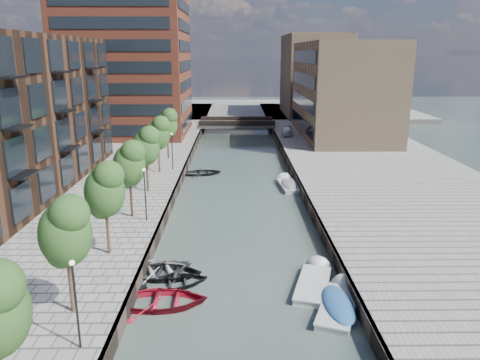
{
  "coord_description": "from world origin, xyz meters",
  "views": [
    {
      "loc": [
        -0.46,
        -9.85,
        13.39
      ],
      "look_at": [
        0.0,
        26.52,
        3.5
      ],
      "focal_mm": 35.0,
      "sensor_mm": 36.0,
      "label": 1
    }
  ],
  "objects_px": {
    "bridge": "(237,124)",
    "sloop_1": "(163,277)",
    "tree_2": "(104,188)",
    "sloop_4": "(202,175)",
    "tree_4": "(146,145)",
    "sloop_3": "(156,274)",
    "tree_3": "(129,163)",
    "tree_6": "(167,123)",
    "motorboat_4": "(288,185)",
    "tree_5": "(158,133)",
    "tree_1": "(65,230)",
    "sloop_0": "(174,285)",
    "sloop_2": "(161,306)",
    "motorboat_3": "(339,304)",
    "motorboat_2": "(314,282)",
    "car": "(287,131)"
  },
  "relations": [
    {
      "from": "bridge",
      "to": "sloop_1",
      "type": "xyz_separation_m",
      "value": [
        -4.88,
        -55.42,
        -1.39
      ]
    },
    {
      "from": "tree_2",
      "to": "sloop_4",
      "type": "height_order",
      "value": "tree_2"
    },
    {
      "from": "tree_4",
      "to": "tree_2",
      "type": "bearing_deg",
      "value": -90.0
    },
    {
      "from": "sloop_3",
      "to": "tree_3",
      "type": "bearing_deg",
      "value": -1.94
    },
    {
      "from": "tree_3",
      "to": "tree_6",
      "type": "bearing_deg",
      "value": 90.0
    },
    {
      "from": "motorboat_4",
      "to": "sloop_4",
      "type": "bearing_deg",
      "value": 150.46
    },
    {
      "from": "tree_5",
      "to": "tree_1",
      "type": "bearing_deg",
      "value": -90.0
    },
    {
      "from": "motorboat_4",
      "to": "tree_3",
      "type": "bearing_deg",
      "value": -139.53
    },
    {
      "from": "tree_1",
      "to": "tree_4",
      "type": "xyz_separation_m",
      "value": [
        0.0,
        21.0,
        0.0
      ]
    },
    {
      "from": "sloop_0",
      "to": "sloop_2",
      "type": "distance_m",
      "value": 2.38
    },
    {
      "from": "motorboat_3",
      "to": "tree_2",
      "type": "bearing_deg",
      "value": 159.39
    },
    {
      "from": "sloop_3",
      "to": "sloop_2",
      "type": "bearing_deg",
      "value": 170.53
    },
    {
      "from": "bridge",
      "to": "motorboat_3",
      "type": "bearing_deg",
      "value": -84.94
    },
    {
      "from": "tree_3",
      "to": "motorboat_4",
      "type": "relative_size",
      "value": 1.15
    },
    {
      "from": "tree_6",
      "to": "sloop_1",
      "type": "bearing_deg",
      "value": -82.98
    },
    {
      "from": "tree_1",
      "to": "tree_2",
      "type": "xyz_separation_m",
      "value": [
        0.0,
        7.0,
        0.0
      ]
    },
    {
      "from": "tree_1",
      "to": "tree_2",
      "type": "distance_m",
      "value": 7.0
    },
    {
      "from": "sloop_2",
      "to": "motorboat_3",
      "type": "relative_size",
      "value": 0.96
    },
    {
      "from": "bridge",
      "to": "tree_4",
      "type": "xyz_separation_m",
      "value": [
        -8.5,
        -40.0,
        3.92
      ]
    },
    {
      "from": "tree_5",
      "to": "sloop_1",
      "type": "bearing_deg",
      "value": -80.82
    },
    {
      "from": "sloop_1",
      "to": "motorboat_3",
      "type": "xyz_separation_m",
      "value": [
        10.12,
        -3.75,
        0.21
      ]
    },
    {
      "from": "tree_2",
      "to": "sloop_0",
      "type": "bearing_deg",
      "value": -29.64
    },
    {
      "from": "tree_5",
      "to": "sloop_0",
      "type": "relative_size",
      "value": 1.43
    },
    {
      "from": "tree_4",
      "to": "tree_6",
      "type": "distance_m",
      "value": 14.0
    },
    {
      "from": "tree_4",
      "to": "sloop_1",
      "type": "height_order",
      "value": "tree_4"
    },
    {
      "from": "sloop_0",
      "to": "motorboat_2",
      "type": "bearing_deg",
      "value": -103.17
    },
    {
      "from": "sloop_4",
      "to": "motorboat_2",
      "type": "relative_size",
      "value": 0.84
    },
    {
      "from": "tree_2",
      "to": "motorboat_2",
      "type": "distance_m",
      "value": 14.06
    },
    {
      "from": "sloop_0",
      "to": "tree_1",
      "type": "bearing_deg",
      "value": 121.72
    },
    {
      "from": "tree_1",
      "to": "tree_5",
      "type": "height_order",
      "value": "same"
    },
    {
      "from": "tree_1",
      "to": "sloop_1",
      "type": "bearing_deg",
      "value": 57.02
    },
    {
      "from": "tree_3",
      "to": "motorboat_3",
      "type": "bearing_deg",
      "value": -41.53
    },
    {
      "from": "tree_3",
      "to": "motorboat_3",
      "type": "distance_m",
      "value": 19.05
    },
    {
      "from": "sloop_2",
      "to": "motorboat_4",
      "type": "xyz_separation_m",
      "value": [
        9.6,
        23.46,
        0.21
      ]
    },
    {
      "from": "tree_3",
      "to": "sloop_4",
      "type": "xyz_separation_m",
      "value": [
        4.38,
        16.83,
        -5.31
      ]
    },
    {
      "from": "tree_5",
      "to": "car",
      "type": "distance_m",
      "value": 28.59
    },
    {
      "from": "sloop_1",
      "to": "tree_2",
      "type": "bearing_deg",
      "value": 70.89
    },
    {
      "from": "sloop_4",
      "to": "motorboat_2",
      "type": "distance_m",
      "value": 27.57
    },
    {
      "from": "bridge",
      "to": "tree_5",
      "type": "bearing_deg",
      "value": -104.44
    },
    {
      "from": "tree_5",
      "to": "bridge",
      "type": "bearing_deg",
      "value": 75.56
    },
    {
      "from": "tree_1",
      "to": "sloop_4",
      "type": "bearing_deg",
      "value": 81.91
    },
    {
      "from": "tree_1",
      "to": "sloop_2",
      "type": "relative_size",
      "value": 1.16
    },
    {
      "from": "tree_1",
      "to": "tree_5",
      "type": "xyz_separation_m",
      "value": [
        0.0,
        28.0,
        0.0
      ]
    },
    {
      "from": "sloop_0",
      "to": "motorboat_3",
      "type": "relative_size",
      "value": 0.78
    },
    {
      "from": "tree_2",
      "to": "sloop_3",
      "type": "xyz_separation_m",
      "value": [
        3.1,
        -1.07,
        -5.31
      ]
    },
    {
      "from": "tree_3",
      "to": "motorboat_3",
      "type": "xyz_separation_m",
      "value": [
        13.74,
        -12.17,
        -5.1
      ]
    },
    {
      "from": "sloop_4",
      "to": "motorboat_4",
      "type": "height_order",
      "value": "motorboat_4"
    },
    {
      "from": "tree_3",
      "to": "sloop_4",
      "type": "distance_m",
      "value": 18.19
    },
    {
      "from": "tree_1",
      "to": "tree_4",
      "type": "height_order",
      "value": "same"
    },
    {
      "from": "sloop_2",
      "to": "tree_4",
      "type": "bearing_deg",
      "value": 9.1
    }
  ]
}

